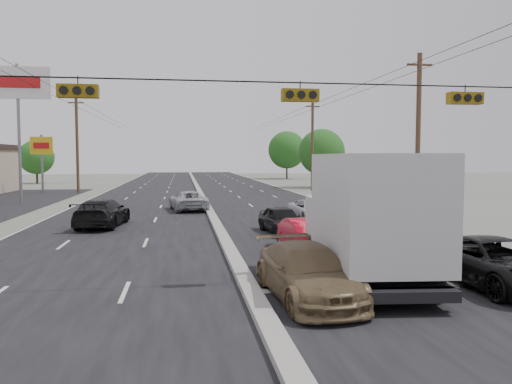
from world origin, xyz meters
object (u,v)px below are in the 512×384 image
(utility_pole_right_c, at_px, (312,145))
(tree_right_mid, at_px, (322,152))
(pole_sign_far, at_px, (42,150))
(queue_car_b, at_px, (380,228))
(queue_car_a, at_px, (282,220))
(oncoming_far, at_px, (188,201))
(red_sedan, at_px, (306,236))
(utility_pole_right_b, at_px, (418,134))
(box_truck, at_px, (367,216))
(black_suv, at_px, (496,263))
(utility_pole_left_c, at_px, (77,144))
(pole_sign_billboard, at_px, (18,91))
(tree_right_far, at_px, (287,150))
(queue_car_d, at_px, (424,234))
(tree_left_far, at_px, (36,157))
(queue_car_c, at_px, (313,211))
(oncoming_near, at_px, (102,213))
(tan_sedan, at_px, (307,273))

(utility_pole_right_c, bearing_deg, tree_right_mid, 63.43)
(pole_sign_far, relative_size, queue_car_b, 1.62)
(queue_car_a, bearing_deg, oncoming_far, 103.44)
(pole_sign_far, relative_size, queue_car_a, 1.56)
(red_sedan, relative_size, queue_car_b, 1.03)
(utility_pole_right_b, relative_size, queue_car_a, 2.60)
(box_truck, height_order, black_suv, box_truck)
(tree_right_mid, height_order, oncoming_far, tree_right_mid)
(utility_pole_right_c, distance_m, black_suv, 41.58)
(red_sedan, height_order, black_suv, black_suv)
(utility_pole_left_c, distance_m, pole_sign_billboard, 12.73)
(utility_pole_right_c, xyz_separation_m, box_truck, (-8.84, -39.67, -3.16))
(tree_right_mid, bearing_deg, black_suv, -99.87)
(utility_pole_left_c, relative_size, queue_car_b, 2.70)
(tree_right_far, distance_m, queue_car_d, 66.23)
(utility_pole_right_c, bearing_deg, black_suv, -97.64)
(tree_left_far, height_order, queue_car_c, tree_left_far)
(box_truck, xyz_separation_m, queue_car_b, (3.04, 6.37, -1.34))
(queue_car_a, relative_size, oncoming_far, 0.79)
(tree_left_far, bearing_deg, oncoming_far, -62.12)
(queue_car_b, relative_size, oncoming_near, 0.72)
(utility_pole_right_b, distance_m, pole_sign_far, 37.92)
(pole_sign_billboard, height_order, tree_right_mid, pole_sign_billboard)
(tree_left_far, relative_size, black_suv, 1.23)
(tan_sedan, relative_size, red_sedan, 1.25)
(tree_left_far, bearing_deg, queue_car_c, -59.01)
(box_truck, distance_m, queue_car_a, 9.64)
(pole_sign_far, bearing_deg, utility_pole_left_c, 0.00)
(queue_car_d, bearing_deg, tree_right_mid, 83.17)
(utility_pole_left_c, xyz_separation_m, queue_car_d, (20.09, -35.55, -4.40))
(queue_car_a, bearing_deg, utility_pole_right_c, 64.52)
(box_truck, xyz_separation_m, queue_car_c, (1.98, 13.65, -1.33))
(pole_sign_far, height_order, red_sedan, pole_sign_far)
(tree_right_far, bearing_deg, tree_left_far, -165.26)
(utility_pole_right_b, height_order, red_sedan, utility_pole_right_b)
(pole_sign_far, xyz_separation_m, queue_car_b, (22.70, -33.29, -3.80))
(queue_car_d, bearing_deg, pole_sign_billboard, 136.69)
(tree_right_far, height_order, oncoming_near, tree_right_far)
(tree_right_far, distance_m, black_suv, 71.68)
(queue_car_c, distance_m, queue_car_d, 9.73)
(tree_left_far, distance_m, tree_right_far, 39.31)
(pole_sign_billboard, bearing_deg, queue_car_a, -46.04)
(queue_car_a, bearing_deg, tan_sedan, -106.02)
(pole_sign_billboard, xyz_separation_m, black_suv, (21.50, -28.98, -8.17))
(tan_sedan, xyz_separation_m, queue_car_d, (6.19, 5.79, 0.01))
(box_truck, height_order, oncoming_near, box_truck)
(utility_pole_right_b, bearing_deg, tree_right_far, 86.36)
(tree_right_far, bearing_deg, pole_sign_billboard, -125.99)
(utility_pole_right_b, height_order, queue_car_b, utility_pole_right_b)
(pole_sign_far, bearing_deg, box_truck, -63.63)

